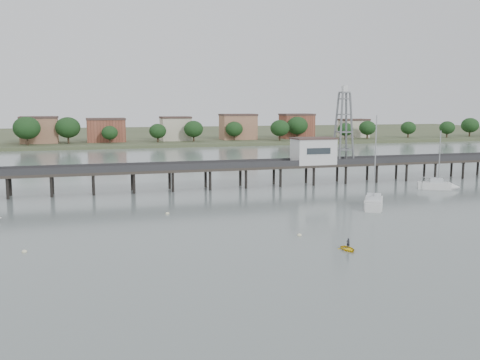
{
  "coord_description": "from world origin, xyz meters",
  "views": [
    {
      "loc": [
        -18.75,
        -37.43,
        15.54
      ],
      "look_at": [
        4.53,
        42.0,
        4.0
      ],
      "focal_mm": 40.0,
      "sensor_mm": 36.0,
      "label": 1
    }
  ],
  "objects_px": {
    "lattice_tower": "(344,128)",
    "sailboat_e": "(442,186)",
    "yellow_dinghy": "(348,250)",
    "sailboat_c": "(374,202)",
    "pier": "(190,169)"
  },
  "relations": [
    {
      "from": "yellow_dinghy",
      "to": "sailboat_c",
      "type": "bearing_deg",
      "value": 52.41
    },
    {
      "from": "lattice_tower",
      "to": "sailboat_e",
      "type": "relative_size",
      "value": 1.35
    },
    {
      "from": "sailboat_e",
      "to": "pier",
      "type": "bearing_deg",
      "value": -167.14
    },
    {
      "from": "sailboat_c",
      "to": "sailboat_e",
      "type": "relative_size",
      "value": 1.3
    },
    {
      "from": "yellow_dinghy",
      "to": "sailboat_e",
      "type": "bearing_deg",
      "value": 40.52
    },
    {
      "from": "sailboat_e",
      "to": "lattice_tower",
      "type": "bearing_deg",
      "value": 165.32
    },
    {
      "from": "pier",
      "to": "sailboat_c",
      "type": "xyz_separation_m",
      "value": [
        24.58,
        -24.27,
        -3.16
      ]
    },
    {
      "from": "sailboat_e",
      "to": "yellow_dinghy",
      "type": "distance_m",
      "value": 49.87
    },
    {
      "from": "lattice_tower",
      "to": "sailboat_e",
      "type": "height_order",
      "value": "lattice_tower"
    },
    {
      "from": "pier",
      "to": "yellow_dinghy",
      "type": "bearing_deg",
      "value": -79.89
    },
    {
      "from": "lattice_tower",
      "to": "sailboat_c",
      "type": "distance_m",
      "value": 27.32
    },
    {
      "from": "sailboat_c",
      "to": "lattice_tower",
      "type": "bearing_deg",
      "value": 16.05
    },
    {
      "from": "pier",
      "to": "sailboat_e",
      "type": "relative_size",
      "value": 13.06
    },
    {
      "from": "lattice_tower",
      "to": "sailboat_c",
      "type": "relative_size",
      "value": 1.04
    },
    {
      "from": "lattice_tower",
      "to": "sailboat_e",
      "type": "xyz_separation_m",
      "value": [
        13.78,
        -13.22,
        -10.45
      ]
    }
  ]
}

